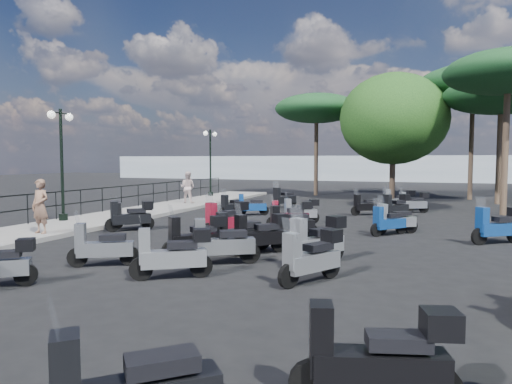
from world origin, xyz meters
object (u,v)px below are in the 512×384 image
(scooter_11, at_px, (284,199))
(scooter_29, at_px, (413,203))
(scooter_2, at_px, (133,216))
(scooter_31, at_px, (260,235))
(pine_1, at_px, (501,95))
(pine_3, at_px, (508,73))
(scooter_20, at_px, (317,241))
(scooter_28, at_px, (396,207))
(scooter_16, at_px, (300,212))
(scooter_1, at_px, (102,247))
(woman, at_px, (40,206))
(scooter_9, at_px, (226,220))
(scooter_23, at_px, (399,200))
(scooter_3, at_px, (130,217))
(scooter_4, at_px, (251,206))
(pedestrian_far, at_px, (188,187))
(scooter_7, at_px, (172,254))
(scooter_18, at_px, (377,360))
(pine_2, at_px, (317,109))
(pine_0, at_px, (473,84))
(broadleaf_tree, at_px, (393,119))
(scooter_17, at_px, (366,206))
(scooter_13, at_px, (196,238))
(scooter_27, at_px, (498,226))
(lamp_post_1, at_px, (62,157))
(scooter_22, at_px, (395,221))
(scooter_10, at_px, (290,216))
(lamp_post_2, at_px, (210,158))
(scooter_8, at_px, (239,234))
(scooter_15, at_px, (290,225))
(scooter_19, at_px, (311,258))

(scooter_11, xyz_separation_m, scooter_29, (6.30, -0.04, -0.00))
(scooter_2, distance_m, scooter_31, 6.33)
(pine_1, xyz_separation_m, pine_3, (-0.53, -5.72, 0.25))
(scooter_20, relative_size, scooter_28, 1.11)
(scooter_16, bearing_deg, scooter_1, 131.37)
(woman, height_order, scooter_20, woman)
(scooter_9, bearing_deg, scooter_23, -87.94)
(scooter_3, relative_size, scooter_4, 0.94)
(scooter_31, height_order, pine_3, pine_3)
(pedestrian_far, bearing_deg, scooter_16, 144.37)
(scooter_7, bearing_deg, scooter_18, -162.48)
(scooter_7, distance_m, scooter_23, 15.67)
(pine_2, bearing_deg, pine_0, -0.49)
(pedestrian_far, height_order, broadleaf_tree, broadleaf_tree)
(woman, height_order, scooter_18, woman)
(pedestrian_far, distance_m, pine_1, 18.16)
(scooter_7, xyz_separation_m, scooter_17, (2.44, 12.64, -0.10))
(scooter_13, relative_size, scooter_16, 0.98)
(scooter_4, xyz_separation_m, scooter_27, (9.32, -3.96, 0.11))
(pedestrian_far, bearing_deg, lamp_post_1, 78.96)
(scooter_20, height_order, scooter_29, scooter_20)
(lamp_post_1, bearing_deg, scooter_16, 17.64)
(scooter_22, xyz_separation_m, broadleaf_tree, (-1.00, 14.08, 4.58))
(broadleaf_tree, bearing_deg, pine_3, -51.91)
(scooter_31, relative_size, broadleaf_tree, 0.17)
(scooter_10, bearing_deg, scooter_7, 155.21)
(lamp_post_2, relative_size, scooter_22, 3.12)
(scooter_18, distance_m, broadleaf_tree, 25.81)
(broadleaf_tree, bearing_deg, scooter_8, -98.46)
(scooter_9, distance_m, scooter_23, 11.07)
(scooter_15, relative_size, scooter_29, 1.02)
(scooter_13, xyz_separation_m, scooter_15, (1.51, 3.36, -0.04))
(scooter_29, distance_m, pine_3, 7.07)
(scooter_15, xyz_separation_m, scooter_27, (5.95, 1.43, 0.06))
(pine_1, bearing_deg, scooter_4, -138.36)
(scooter_3, relative_size, scooter_18, 0.81)
(scooter_28, bearing_deg, scooter_13, 100.66)
(scooter_4, bearing_deg, scooter_11, -33.20)
(scooter_13, bearing_deg, scooter_18, 174.10)
(scooter_22, height_order, pine_2, pine_2)
(scooter_11, height_order, scooter_18, scooter_11)
(scooter_19, distance_m, pine_0, 24.02)
(scooter_20, distance_m, pine_1, 20.17)
(scooter_2, height_order, broadleaf_tree, broadleaf_tree)
(scooter_22, bearing_deg, scooter_31, 108.92)
(woman, distance_m, scooter_20, 9.08)
(scooter_9, bearing_deg, scooter_27, -141.12)
(scooter_1, relative_size, scooter_11, 0.93)
(woman, xyz_separation_m, scooter_9, (5.39, 2.34, -0.47))
(scooter_15, bearing_deg, scooter_19, 167.41)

